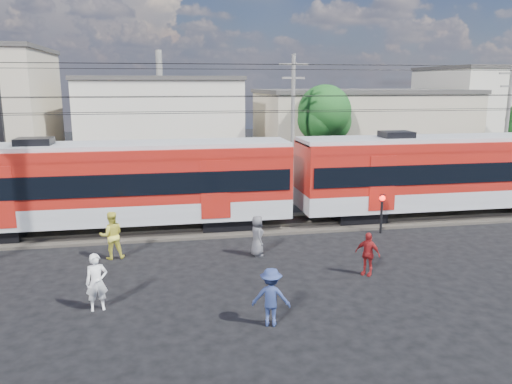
{
  "coord_description": "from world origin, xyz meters",
  "views": [
    {
      "loc": [
        -1.8,
        -14.91,
        6.78
      ],
      "look_at": [
        1.86,
        5.0,
        2.36
      ],
      "focal_mm": 35.0,
      "sensor_mm": 36.0,
      "label": 1
    }
  ],
  "objects_px": {
    "crossing_signal": "(382,206)",
    "pedestrian_a": "(97,282)",
    "commuter_train": "(118,182)",
    "pedestrian_c": "(271,297)"
  },
  "relations": [
    {
      "from": "pedestrian_a",
      "to": "crossing_signal",
      "type": "bearing_deg",
      "value": 15.34
    },
    {
      "from": "pedestrian_c",
      "to": "crossing_signal",
      "type": "relative_size",
      "value": 0.93
    },
    {
      "from": "crossing_signal",
      "to": "pedestrian_a",
      "type": "bearing_deg",
      "value": -153.41
    },
    {
      "from": "pedestrian_c",
      "to": "crossing_signal",
      "type": "bearing_deg",
      "value": -114.0
    },
    {
      "from": "pedestrian_c",
      "to": "crossing_signal",
      "type": "height_order",
      "value": "crossing_signal"
    },
    {
      "from": "pedestrian_a",
      "to": "pedestrian_c",
      "type": "distance_m",
      "value": 5.35
    },
    {
      "from": "commuter_train",
      "to": "pedestrian_a",
      "type": "bearing_deg",
      "value": -90.34
    },
    {
      "from": "commuter_train",
      "to": "pedestrian_c",
      "type": "bearing_deg",
      "value": -63.78
    },
    {
      "from": "pedestrian_a",
      "to": "crossing_signal",
      "type": "relative_size",
      "value": 0.97
    },
    {
      "from": "commuter_train",
      "to": "pedestrian_c",
      "type": "relative_size",
      "value": 29.43
    }
  ]
}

